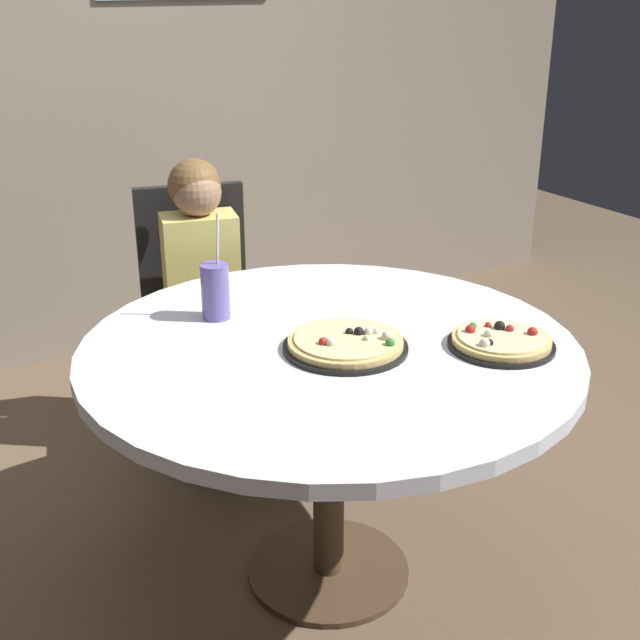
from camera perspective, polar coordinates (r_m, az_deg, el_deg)
The scene contains 8 objects.
ground_plane at distance 2.61m, azimuth 0.57°, elevation -16.87°, with size 8.00×8.00×0.00m, color brown.
wall_with_window at distance 3.87m, azimuth -15.19°, elevation 18.74°, with size 5.20×0.14×2.90m.
dining_table at distance 2.25m, azimuth 0.63°, elevation -3.63°, with size 1.33×1.33×0.75m.
chair_wooden at distance 3.15m, azimuth -8.36°, elevation 1.28°, with size 0.48×0.48×0.95m.
diner_child at distance 3.00m, azimuth -7.71°, elevation -0.73°, with size 0.33×0.43×1.08m.
pizza_veggie at distance 2.17m, azimuth 1.80°, elevation -1.62°, with size 0.33×0.33×0.05m.
pizza_cheese at distance 2.23m, azimuth 12.28°, elevation -1.41°, with size 0.28×0.28×0.05m.
soda_cup at distance 2.37m, azimuth -7.18°, elevation 1.98°, with size 0.08×0.08×0.31m.
Camera 1 is at (-1.02, -1.74, 1.65)m, focal length 46.74 mm.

